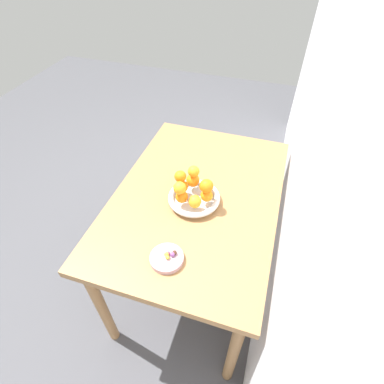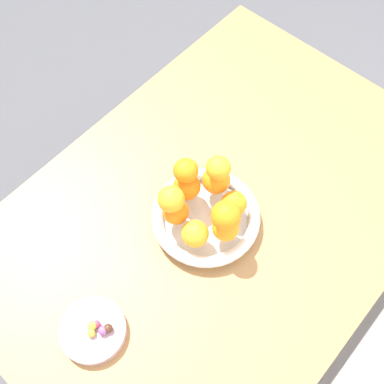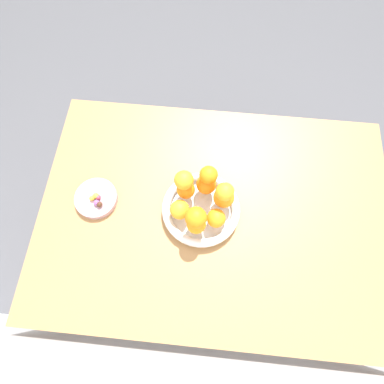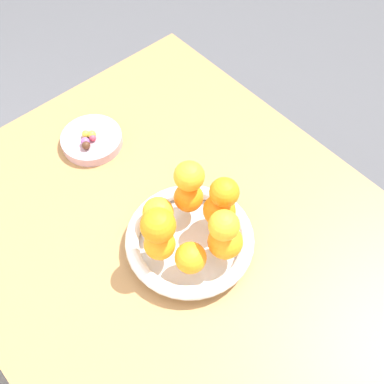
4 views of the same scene
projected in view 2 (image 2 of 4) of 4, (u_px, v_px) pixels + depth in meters
ground_plane at (209, 300)px, 1.74m from camera, size 6.00×6.00×0.00m
dining_table at (217, 224)px, 1.16m from camera, size 1.10×0.76×0.74m
fruit_bowl at (205, 217)px, 1.05m from camera, size 0.24×0.24×0.04m
candy_dish at (93, 330)px, 0.94m from camera, size 0.13×0.13×0.02m
orange_0 at (216, 180)px, 1.04m from camera, size 0.06×0.06×0.06m
orange_1 at (187, 187)px, 1.03m from camera, size 0.06×0.06×0.06m
orange_2 at (176, 212)px, 1.01m from camera, size 0.06×0.06×0.06m
orange_3 at (195, 234)px, 0.98m from camera, size 0.06×0.06×0.06m
orange_4 at (226, 228)px, 0.99m from camera, size 0.06×0.06×0.06m
orange_5 at (235, 203)px, 1.02m from camera, size 0.06×0.06×0.06m
orange_6 at (226, 215)px, 0.94m from camera, size 0.06×0.06×0.06m
orange_7 at (218, 168)px, 0.99m from camera, size 0.05×0.05×0.05m
orange_8 at (186, 171)px, 0.99m from camera, size 0.05×0.05×0.05m
orange_9 at (171, 199)px, 0.96m from camera, size 0.06×0.06×0.06m
candy_ball_0 at (93, 335)px, 0.92m from camera, size 0.02×0.02×0.02m
candy_ball_1 at (97, 324)px, 0.93m from camera, size 0.01×0.01×0.01m
candy_ball_2 at (92, 326)px, 0.93m from camera, size 0.02×0.02×0.02m
candy_ball_3 at (103, 331)px, 0.92m from camera, size 0.02×0.02×0.02m
candy_ball_4 at (108, 328)px, 0.93m from camera, size 0.02×0.02×0.02m
candy_ball_5 at (92, 327)px, 0.93m from camera, size 0.02×0.02×0.02m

